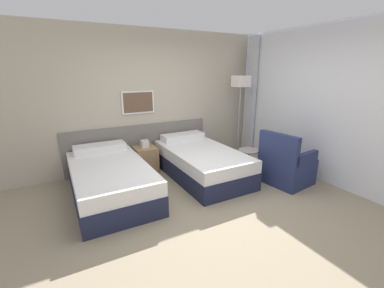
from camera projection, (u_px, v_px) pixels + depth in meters
The scene contains 9 objects.
ground_plane at pixel (213, 209), 3.72m from camera, with size 16.00×16.00×0.00m, color gray.
wall_headboard at pixel (154, 102), 5.19m from camera, with size 10.00×0.10×2.70m.
wall_window at pixel (330, 106), 4.35m from camera, with size 0.21×4.67×2.70m.
bed_near_door at pixel (110, 179), 4.04m from camera, with size 1.10×2.02×0.65m.
bed_near_window at pixel (201, 162), 4.81m from camera, with size 1.10×2.02×0.65m.
nightstand at pixel (146, 158), 5.05m from camera, with size 0.42×0.43×0.62m.
floor_lamp at pixel (241, 87), 5.41m from camera, with size 0.30×0.30×1.82m.
side_table at pixel (248, 158), 4.84m from camera, with size 0.39×0.39×0.49m.
armchair at pixel (286, 166), 4.49m from camera, with size 0.79×0.82×0.94m.
Camera 1 is at (-1.85, -2.75, 1.94)m, focal length 24.00 mm.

